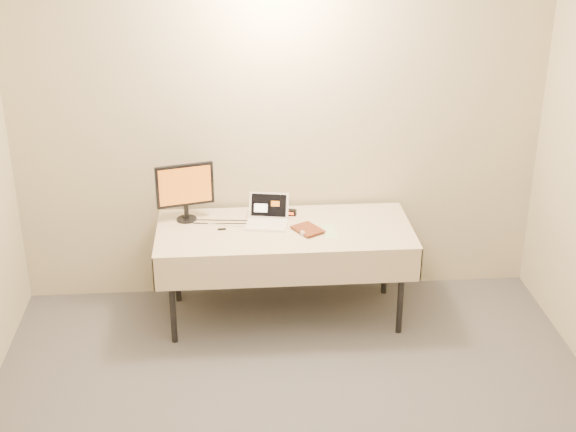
{
  "coord_description": "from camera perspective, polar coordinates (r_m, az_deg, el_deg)",
  "views": [
    {
      "loc": [
        -0.38,
        -3.22,
        3.21
      ],
      "look_at": [
        0.02,
        1.99,
        0.86
      ],
      "focal_mm": 50.0,
      "sensor_mm": 36.0,
      "label": 1
    }
  ],
  "objects": [
    {
      "name": "monitor",
      "position": [
        5.91,
        -7.34,
        1.99
      ],
      "size": [
        0.42,
        0.18,
        0.44
      ],
      "rotation": [
        0.0,
        0.0,
        0.25
      ],
      "color": "black",
      "rests_on": "table"
    },
    {
      "name": "table",
      "position": [
        5.86,
        -0.24,
        -1.43
      ],
      "size": [
        1.86,
        0.81,
        0.74
      ],
      "color": "black",
      "rests_on": "ground"
    },
    {
      "name": "paper_form",
      "position": [
        5.79,
        2.98,
        -1.07
      ],
      "size": [
        0.1,
        0.25,
        0.0
      ],
      "primitive_type": "cube",
      "rotation": [
        0.0,
        0.0,
        -0.0
      ],
      "color": "#B6D6AA",
      "rests_on": "table"
    },
    {
      "name": "alarm_clock",
      "position": [
        6.04,
        0.1,
        0.27
      ],
      "size": [
        0.11,
        0.07,
        0.04
      ],
      "rotation": [
        0.0,
        0.0,
        -0.31
      ],
      "color": "black",
      "rests_on": "table"
    },
    {
      "name": "laptop",
      "position": [
        5.9,
        -1.47,
        -0.05
      ],
      "size": [
        0.34,
        0.33,
        0.2
      ],
      "rotation": [
        0.0,
        0.0,
        -0.18
      ],
      "color": "white",
      "rests_on": "table"
    },
    {
      "name": "book",
      "position": [
        5.7,
        0.76,
        -0.28
      ],
      "size": [
        0.15,
        0.1,
        0.22
      ],
      "primitive_type": "imported",
      "rotation": [
        0.0,
        0.0,
        0.53
      ],
      "color": "#9A401C",
      "rests_on": "table"
    },
    {
      "name": "usb_dongle",
      "position": [
        5.83,
        -4.73,
        -0.94
      ],
      "size": [
        0.06,
        0.03,
        0.01
      ],
      "primitive_type": "cube",
      "rotation": [
        0.0,
        0.0,
        0.13
      ],
      "color": "black",
      "rests_on": "table"
    },
    {
      "name": "back_wall",
      "position": [
        6.03,
        -0.57,
        6.23
      ],
      "size": [
        4.0,
        0.1,
        2.7
      ],
      "primitive_type": "cube",
      "color": "beige",
      "rests_on": "ground"
    },
    {
      "name": "clicker",
      "position": [
        5.73,
        1.06,
        -1.21
      ],
      "size": [
        0.07,
        0.1,
        0.02
      ],
      "primitive_type": "ellipsoid",
      "rotation": [
        0.0,
        0.0,
        0.29
      ],
      "color": "#BABABD",
      "rests_on": "table"
    }
  ]
}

